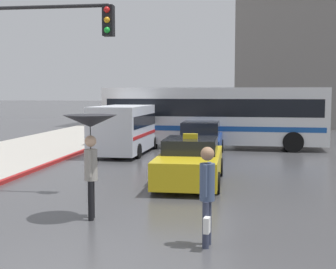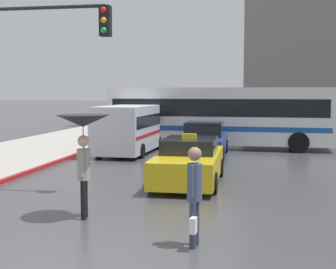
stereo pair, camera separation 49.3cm
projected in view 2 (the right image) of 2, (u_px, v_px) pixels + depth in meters
name	position (u px, v px, depth m)	size (l,w,h in m)	color
taxi	(189.00, 162.00, 14.30)	(1.91, 4.42, 1.53)	gold
sedan_red	(204.00, 141.00, 20.35)	(1.91, 4.71, 1.49)	navy
ambulance_van	(131.00, 126.00, 21.49)	(2.24, 5.61, 2.18)	silver
city_bus	(219.00, 115.00, 23.37)	(11.00, 3.06, 3.01)	silver
pedestrian_with_umbrella	(83.00, 132.00, 10.16)	(1.17, 1.17, 2.29)	black
pedestrian_man	(194.00, 190.00, 8.32)	(0.31, 0.57, 1.81)	#2D3347
traffic_light	(28.00, 56.00, 12.79)	(4.10, 0.38, 5.35)	black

